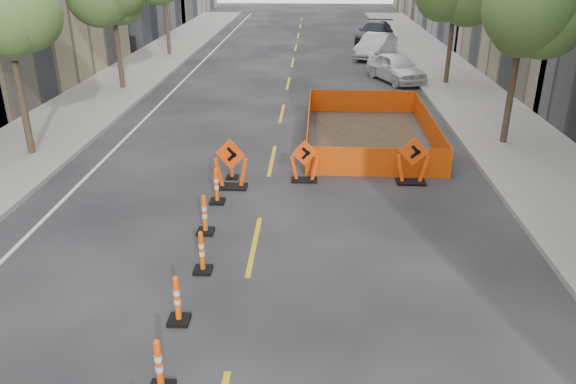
{
  "coord_description": "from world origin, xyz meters",
  "views": [
    {
      "loc": [
        1.39,
        -8.05,
        6.69
      ],
      "look_at": [
        0.79,
        4.78,
        1.1
      ],
      "focal_mm": 35.0,
      "sensor_mm": 36.0,
      "label": 1
    }
  ],
  "objects_px": {
    "channelizer_7": "(232,165)",
    "chevron_sign_right": "(413,161)",
    "channelizer_4": "(202,252)",
    "chevron_sign_center": "(304,161)",
    "channelizer_5": "(205,214)",
    "parked_car_mid": "(376,46)",
    "chevron_sign_left": "(231,164)",
    "channelizer_6": "(217,186)",
    "channelizer_2": "(159,366)",
    "parked_car_far": "(375,33)",
    "channelizer_3": "(177,299)",
    "parked_car_near": "(396,68)"
  },
  "relations": [
    {
      "from": "channelizer_4",
      "to": "chevron_sign_center",
      "type": "xyz_separation_m",
      "value": [
        2.17,
        5.48,
        0.17
      ]
    },
    {
      "from": "channelizer_7",
      "to": "chevron_sign_left",
      "type": "bearing_deg",
      "value": -82.8
    },
    {
      "from": "channelizer_6",
      "to": "channelizer_7",
      "type": "bearing_deg",
      "value": 84.83
    },
    {
      "from": "channelizer_2",
      "to": "channelizer_7",
      "type": "relative_size",
      "value": 1.12
    },
    {
      "from": "channelizer_5",
      "to": "parked_car_far",
      "type": "relative_size",
      "value": 0.19
    },
    {
      "from": "parked_car_far",
      "to": "chevron_sign_right",
      "type": "bearing_deg",
      "value": -78.88
    },
    {
      "from": "channelizer_3",
      "to": "channelizer_6",
      "type": "relative_size",
      "value": 0.98
    },
    {
      "from": "parked_car_near",
      "to": "parked_car_far",
      "type": "distance_m",
      "value": 12.93
    },
    {
      "from": "parked_car_mid",
      "to": "parked_car_near",
      "type": "bearing_deg",
      "value": -64.46
    },
    {
      "from": "channelizer_5",
      "to": "parked_car_mid",
      "type": "relative_size",
      "value": 0.22
    },
    {
      "from": "channelizer_3",
      "to": "channelizer_5",
      "type": "xyz_separation_m",
      "value": [
        -0.16,
        3.73,
        0.01
      ]
    },
    {
      "from": "channelizer_4",
      "to": "chevron_sign_left",
      "type": "height_order",
      "value": "chevron_sign_left"
    },
    {
      "from": "channelizer_7",
      "to": "parked_car_near",
      "type": "bearing_deg",
      "value": 64.31
    },
    {
      "from": "parked_car_mid",
      "to": "parked_car_far",
      "type": "distance_m",
      "value": 5.81
    },
    {
      "from": "channelizer_4",
      "to": "chevron_sign_left",
      "type": "bearing_deg",
      "value": 90.22
    },
    {
      "from": "channelizer_6",
      "to": "parked_car_near",
      "type": "relative_size",
      "value": 0.24
    },
    {
      "from": "chevron_sign_left",
      "to": "chevron_sign_right",
      "type": "distance_m",
      "value": 5.53
    },
    {
      "from": "chevron_sign_left",
      "to": "parked_car_mid",
      "type": "bearing_deg",
      "value": 89.8
    },
    {
      "from": "channelizer_6",
      "to": "channelizer_3",
      "type": "bearing_deg",
      "value": -88.35
    },
    {
      "from": "parked_car_mid",
      "to": "chevron_sign_right",
      "type": "bearing_deg",
      "value": -70.28
    },
    {
      "from": "chevron_sign_right",
      "to": "parked_car_mid",
      "type": "bearing_deg",
      "value": 92.52
    },
    {
      "from": "channelizer_4",
      "to": "channelizer_5",
      "type": "height_order",
      "value": "channelizer_5"
    },
    {
      "from": "parked_car_near",
      "to": "parked_car_far",
      "type": "bearing_deg",
      "value": 67.97
    },
    {
      "from": "channelizer_2",
      "to": "channelizer_5",
      "type": "relative_size",
      "value": 0.98
    },
    {
      "from": "channelizer_6",
      "to": "chevron_sign_right",
      "type": "xyz_separation_m",
      "value": [
        5.76,
        1.72,
        0.22
      ]
    },
    {
      "from": "channelizer_4",
      "to": "channelizer_5",
      "type": "distance_m",
      "value": 1.88
    },
    {
      "from": "channelizer_3",
      "to": "chevron_sign_center",
      "type": "bearing_deg",
      "value": 72.65
    },
    {
      "from": "channelizer_4",
      "to": "channelizer_6",
      "type": "height_order",
      "value": "channelizer_6"
    },
    {
      "from": "channelizer_7",
      "to": "chevron_sign_right",
      "type": "height_order",
      "value": "chevron_sign_right"
    },
    {
      "from": "parked_car_near",
      "to": "parked_car_far",
      "type": "xyz_separation_m",
      "value": [
        0.07,
        12.93,
        0.07
      ]
    },
    {
      "from": "chevron_sign_center",
      "to": "parked_car_mid",
      "type": "height_order",
      "value": "parked_car_mid"
    },
    {
      "from": "parked_car_near",
      "to": "channelizer_7",
      "type": "bearing_deg",
      "value": -137.38
    },
    {
      "from": "channelizer_3",
      "to": "chevron_sign_right",
      "type": "relative_size",
      "value": 0.69
    },
    {
      "from": "channelizer_6",
      "to": "chevron_sign_right",
      "type": "distance_m",
      "value": 6.02
    },
    {
      "from": "channelizer_4",
      "to": "parked_car_near",
      "type": "xyz_separation_m",
      "value": [
        6.86,
        20.08,
        0.23
      ]
    },
    {
      "from": "channelizer_2",
      "to": "parked_car_far",
      "type": "distance_m",
      "value": 37.38
    },
    {
      "from": "channelizer_6",
      "to": "channelizer_7",
      "type": "xyz_separation_m",
      "value": [
        0.17,
        1.86,
        -0.06
      ]
    },
    {
      "from": "channelizer_6",
      "to": "parked_car_near",
      "type": "height_order",
      "value": "parked_car_near"
    },
    {
      "from": "chevron_sign_left",
      "to": "chevron_sign_center",
      "type": "xyz_separation_m",
      "value": [
        2.19,
        0.65,
        -0.11
      ]
    },
    {
      "from": "chevron_sign_right",
      "to": "channelizer_7",
      "type": "bearing_deg",
      "value": -176.36
    },
    {
      "from": "channelizer_3",
      "to": "chevron_sign_left",
      "type": "bearing_deg",
      "value": 89.11
    },
    {
      "from": "chevron_sign_center",
      "to": "chevron_sign_right",
      "type": "bearing_deg",
      "value": -17.95
    },
    {
      "from": "chevron_sign_right",
      "to": "parked_car_mid",
      "type": "relative_size",
      "value": 0.32
    },
    {
      "from": "channelizer_5",
      "to": "channelizer_2",
      "type": "bearing_deg",
      "value": -87.02
    },
    {
      "from": "channelizer_7",
      "to": "chevron_sign_right",
      "type": "xyz_separation_m",
      "value": [
        5.59,
        -0.14,
        0.28
      ]
    },
    {
      "from": "channelizer_3",
      "to": "channelizer_7",
      "type": "xyz_separation_m",
      "value": [
        0.01,
        7.45,
        -0.05
      ]
    },
    {
      "from": "channelizer_4",
      "to": "parked_car_mid",
      "type": "distance_m",
      "value": 27.98
    },
    {
      "from": "channelizer_4",
      "to": "channelizer_5",
      "type": "relative_size",
      "value": 0.96
    },
    {
      "from": "channelizer_3",
      "to": "parked_car_far",
      "type": "distance_m",
      "value": 35.58
    },
    {
      "from": "channelizer_7",
      "to": "parked_car_mid",
      "type": "distance_m",
      "value": 22.61
    }
  ]
}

